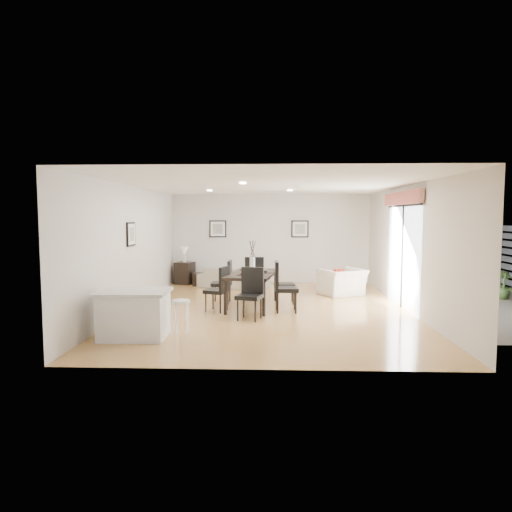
{
  "coord_description": "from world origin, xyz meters",
  "views": [
    {
      "loc": [
        0.09,
        -9.9,
        2.04
      ],
      "look_at": [
        -0.3,
        0.4,
        1.13
      ],
      "focal_mm": 32.0,
      "sensor_mm": 36.0,
      "label": 1
    }
  ],
  "objects_px": {
    "dining_chair_wnear": "(220,286)",
    "dining_chair_enear": "(282,284)",
    "dining_chair_wfar": "(225,279)",
    "dining_chair_head": "(251,290)",
    "coffee_table": "(207,279)",
    "side_table": "(185,273)",
    "dining_table": "(252,276)",
    "bar_stool": "(181,305)",
    "dining_chair_foot": "(255,275)",
    "kitchen_island": "(134,314)",
    "sofa": "(233,278)",
    "dining_chair_efar": "(282,280)",
    "armchair": "(342,282)"
  },
  "relations": [
    {
      "from": "dining_chair_efar",
      "to": "dining_chair_foot",
      "type": "xyz_separation_m",
      "value": [
        -0.66,
        0.69,
        0.03
      ]
    },
    {
      "from": "dining_table",
      "to": "bar_stool",
      "type": "xyz_separation_m",
      "value": [
        -1.07,
        -2.64,
        -0.15
      ]
    },
    {
      "from": "armchair",
      "to": "dining_chair_efar",
      "type": "bearing_deg",
      "value": 9.64
    },
    {
      "from": "dining_chair_efar",
      "to": "dining_chair_head",
      "type": "xyz_separation_m",
      "value": [
        -0.64,
        -1.62,
        0.03
      ]
    },
    {
      "from": "dining_chair_head",
      "to": "coffee_table",
      "type": "distance_m",
      "value": 4.71
    },
    {
      "from": "coffee_table",
      "to": "side_table",
      "type": "bearing_deg",
      "value": 151.47
    },
    {
      "from": "dining_chair_enear",
      "to": "dining_table",
      "type": "bearing_deg",
      "value": 52.51
    },
    {
      "from": "coffee_table",
      "to": "dining_chair_foot",
      "type": "bearing_deg",
      "value": -68.16
    },
    {
      "from": "dining_chair_efar",
      "to": "side_table",
      "type": "xyz_separation_m",
      "value": [
        -2.86,
        3.02,
        -0.22
      ]
    },
    {
      "from": "dining_chair_foot",
      "to": "bar_stool",
      "type": "bearing_deg",
      "value": 73.79
    },
    {
      "from": "armchair",
      "to": "coffee_table",
      "type": "bearing_deg",
      "value": -50.97
    },
    {
      "from": "dining_chair_head",
      "to": "bar_stool",
      "type": "xyz_separation_m",
      "value": [
        -1.09,
        -1.48,
        -0.02
      ]
    },
    {
      "from": "dining_chair_wfar",
      "to": "coffee_table",
      "type": "height_order",
      "value": "dining_chair_wfar"
    },
    {
      "from": "dining_chair_foot",
      "to": "sofa",
      "type": "bearing_deg",
      "value": -67.69
    },
    {
      "from": "dining_table",
      "to": "coffee_table",
      "type": "distance_m",
      "value": 3.64
    },
    {
      "from": "sofa",
      "to": "kitchen_island",
      "type": "relative_size",
      "value": 1.69
    },
    {
      "from": "dining_chair_efar",
      "to": "bar_stool",
      "type": "xyz_separation_m",
      "value": [
        -1.73,
        -3.1,
        0.01
      ]
    },
    {
      "from": "dining_chair_enear",
      "to": "dining_chair_wfar",
      "type": "bearing_deg",
      "value": 52.8
    },
    {
      "from": "dining_chair_wnear",
      "to": "side_table",
      "type": "bearing_deg",
      "value": -139.54
    },
    {
      "from": "dining_chair_head",
      "to": "coffee_table",
      "type": "height_order",
      "value": "dining_chair_head"
    },
    {
      "from": "dining_chair_head",
      "to": "dining_chair_efar",
      "type": "bearing_deg",
      "value": 84.24
    },
    {
      "from": "dining_chair_head",
      "to": "dining_chair_foot",
      "type": "bearing_deg",
      "value": 106.28
    },
    {
      "from": "dining_chair_enear",
      "to": "dining_chair_head",
      "type": "relative_size",
      "value": 1.06
    },
    {
      "from": "dining_chair_wnear",
      "to": "dining_chair_enear",
      "type": "xyz_separation_m",
      "value": [
        1.32,
        0.02,
        0.06
      ]
    },
    {
      "from": "dining_chair_wfar",
      "to": "sofa",
      "type": "bearing_deg",
      "value": -178.23
    },
    {
      "from": "dining_chair_foot",
      "to": "bar_stool",
      "type": "height_order",
      "value": "dining_chair_foot"
    },
    {
      "from": "sofa",
      "to": "dining_chair_enear",
      "type": "distance_m",
      "value": 3.5
    },
    {
      "from": "bar_stool",
      "to": "dining_table",
      "type": "bearing_deg",
      "value": 68.03
    },
    {
      "from": "dining_table",
      "to": "side_table",
      "type": "xyz_separation_m",
      "value": [
        -2.2,
        3.48,
        -0.37
      ]
    },
    {
      "from": "dining_chair_wfar",
      "to": "dining_chair_efar",
      "type": "distance_m",
      "value": 1.32
    },
    {
      "from": "dining_table",
      "to": "kitchen_island",
      "type": "height_order",
      "value": "kitchen_island"
    },
    {
      "from": "dining_chair_efar",
      "to": "dining_chair_head",
      "type": "relative_size",
      "value": 0.96
    },
    {
      "from": "dining_chair_enear",
      "to": "coffee_table",
      "type": "relative_size",
      "value": 1.22
    },
    {
      "from": "armchair",
      "to": "coffee_table",
      "type": "relative_size",
      "value": 1.18
    },
    {
      "from": "dining_chair_wnear",
      "to": "dining_table",
      "type": "bearing_deg",
      "value": 145.88
    },
    {
      "from": "dining_chair_enear",
      "to": "bar_stool",
      "type": "xyz_separation_m",
      "value": [
        -1.72,
        -2.17,
        -0.05
      ]
    },
    {
      "from": "dining_chair_enear",
      "to": "dining_chair_efar",
      "type": "xyz_separation_m",
      "value": [
        0.01,
        0.93,
        -0.06
      ]
    },
    {
      "from": "sofa",
      "to": "side_table",
      "type": "relative_size",
      "value": 2.97
    },
    {
      "from": "dining_chair_foot",
      "to": "kitchen_island",
      "type": "distance_m",
      "value": 4.23
    },
    {
      "from": "dining_chair_wnear",
      "to": "dining_chair_foot",
      "type": "xyz_separation_m",
      "value": [
        0.67,
        1.65,
        0.04
      ]
    },
    {
      "from": "dining_chair_foot",
      "to": "dining_chair_wnear",
      "type": "bearing_deg",
      "value": 67.43
    },
    {
      "from": "side_table",
      "to": "kitchen_island",
      "type": "distance_m",
      "value": 6.13
    },
    {
      "from": "dining_chair_head",
      "to": "dining_chair_wfar",
      "type": "bearing_deg",
      "value": 128.55
    },
    {
      "from": "sofa",
      "to": "dining_chair_wnear",
      "type": "height_order",
      "value": "dining_chair_wnear"
    },
    {
      "from": "dining_chair_wnear",
      "to": "coffee_table",
      "type": "xyz_separation_m",
      "value": [
        -0.82,
        3.78,
        -0.36
      ]
    },
    {
      "from": "coffee_table",
      "to": "side_table",
      "type": "height_order",
      "value": "side_table"
    },
    {
      "from": "dining_chair_enear",
      "to": "side_table",
      "type": "distance_m",
      "value": 4.88
    },
    {
      "from": "dining_chair_wfar",
      "to": "dining_chair_head",
      "type": "bearing_deg",
      "value": 24.34
    },
    {
      "from": "sofa",
      "to": "dining_table",
      "type": "height_order",
      "value": "dining_table"
    },
    {
      "from": "sofa",
      "to": "armchair",
      "type": "height_order",
      "value": "armchair"
    }
  ]
}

